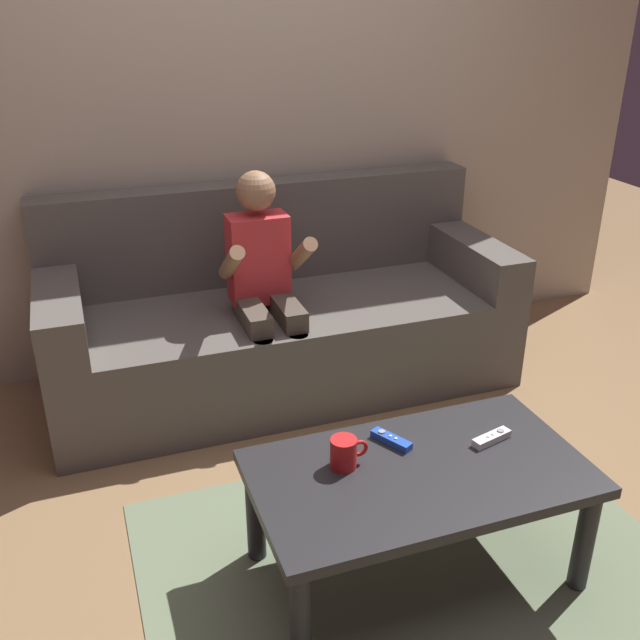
% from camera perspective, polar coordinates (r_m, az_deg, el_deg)
% --- Properties ---
extents(ground_plane, '(8.49, 8.49, 0.00)m').
position_cam_1_polar(ground_plane, '(2.56, 3.34, -16.37)').
color(ground_plane, olive).
extents(wall_back, '(4.24, 0.05, 2.50)m').
position_cam_1_polar(wall_back, '(3.39, -6.47, 17.31)').
color(wall_back, '#B2A38E').
rests_on(wall_back, ground).
extents(couch, '(2.05, 0.80, 0.88)m').
position_cam_1_polar(couch, '(3.30, -3.20, 0.06)').
color(couch, '#56514C').
rests_on(couch, ground).
extents(person_seated_on_couch, '(0.35, 0.43, 1.02)m').
position_cam_1_polar(person_seated_on_couch, '(3.00, -4.42, 3.08)').
color(person_seated_on_couch, '#4C4238').
rests_on(person_seated_on_couch, ground).
extents(coffee_table, '(1.00, 0.56, 0.39)m').
position_cam_1_polar(coffee_table, '(2.22, 7.84, -12.83)').
color(coffee_table, '#232326').
rests_on(coffee_table, ground).
extents(area_rug, '(1.67, 1.26, 0.01)m').
position_cam_1_polar(area_rug, '(2.44, 7.37, -19.03)').
color(area_rug, '#6B7A5B').
rests_on(area_rug, ground).
extents(game_remote_white_near_edge, '(0.14, 0.07, 0.03)m').
position_cam_1_polar(game_remote_white_near_edge, '(2.34, 13.48, -9.10)').
color(game_remote_white_near_edge, white).
rests_on(game_remote_white_near_edge, coffee_table).
extents(game_remote_blue_center, '(0.10, 0.14, 0.03)m').
position_cam_1_polar(game_remote_blue_center, '(2.28, 5.67, -9.45)').
color(game_remote_blue_center, blue).
rests_on(game_remote_blue_center, coffee_table).
extents(coffee_mug, '(0.12, 0.08, 0.09)m').
position_cam_1_polar(coffee_mug, '(2.15, 1.95, -10.49)').
color(coffee_mug, red).
rests_on(coffee_mug, coffee_table).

